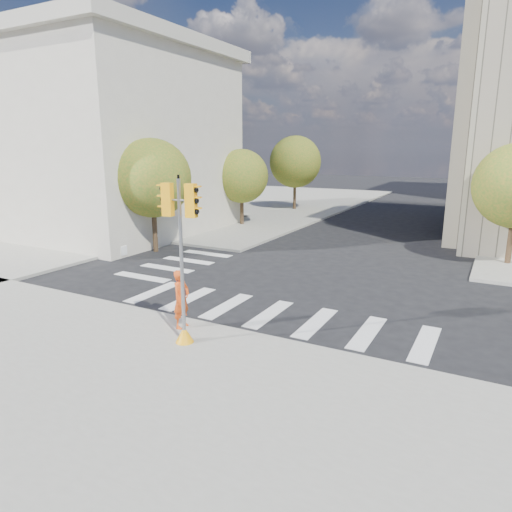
% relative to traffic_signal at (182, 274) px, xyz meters
% --- Properties ---
extents(ground, '(160.00, 160.00, 0.00)m').
position_rel_traffic_signal_xyz_m(ground, '(1.12, 5.68, -2.30)').
color(ground, black).
rests_on(ground, ground).
extents(sidewalk_near, '(30.00, 14.00, 0.15)m').
position_rel_traffic_signal_xyz_m(sidewalk_near, '(1.12, -5.32, -2.23)').
color(sidewalk_near, gray).
rests_on(sidewalk_near, ground).
extents(sidewalk_far_left, '(28.00, 40.00, 0.15)m').
position_rel_traffic_signal_xyz_m(sidewalk_far_left, '(-18.88, 31.68, -2.23)').
color(sidewalk_far_left, gray).
rests_on(sidewalk_far_left, ground).
extents(classical_building, '(19.00, 15.00, 12.70)m').
position_rel_traffic_signal_xyz_m(classical_building, '(-18.88, 13.68, 4.14)').
color(classical_building, beige).
rests_on(classical_building, ground).
extents(tree_lw_near, '(4.40, 4.40, 6.41)m').
position_rel_traffic_signal_xyz_m(tree_lw_near, '(-9.38, 9.68, 1.90)').
color(tree_lw_near, '#382616').
rests_on(tree_lw_near, ground).
extents(tree_lw_mid, '(4.00, 4.00, 5.77)m').
position_rel_traffic_signal_xyz_m(tree_lw_mid, '(-9.38, 19.68, 1.46)').
color(tree_lw_mid, '#382616').
rests_on(tree_lw_mid, ground).
extents(tree_lw_far, '(4.80, 4.80, 6.95)m').
position_rel_traffic_signal_xyz_m(tree_lw_far, '(-9.38, 29.68, 2.24)').
color(tree_lw_far, '#382616').
rests_on(tree_lw_far, ground).
extents(traffic_signal, '(1.08, 0.56, 5.02)m').
position_rel_traffic_signal_xyz_m(traffic_signal, '(0.00, 0.00, 0.00)').
color(traffic_signal, orange).
rests_on(traffic_signal, sidewalk_near).
extents(photographer, '(0.48, 0.72, 1.93)m').
position_rel_traffic_signal_xyz_m(photographer, '(-0.79, 0.93, -1.19)').
color(photographer, '#D14613').
rests_on(photographer, sidewalk_near).
extents(planter_wall, '(6.01, 0.81, 0.50)m').
position_rel_traffic_signal_xyz_m(planter_wall, '(-12.82, 7.84, -1.90)').
color(planter_wall, white).
rests_on(planter_wall, sidewalk_left_near).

